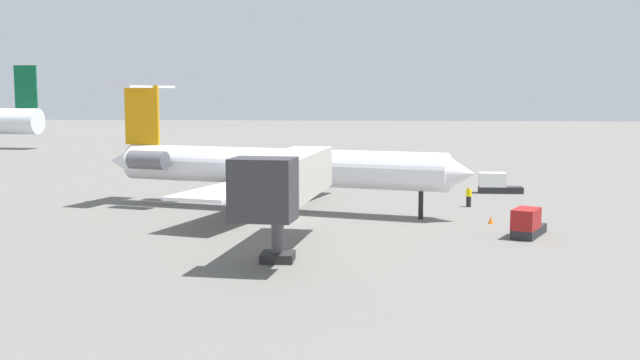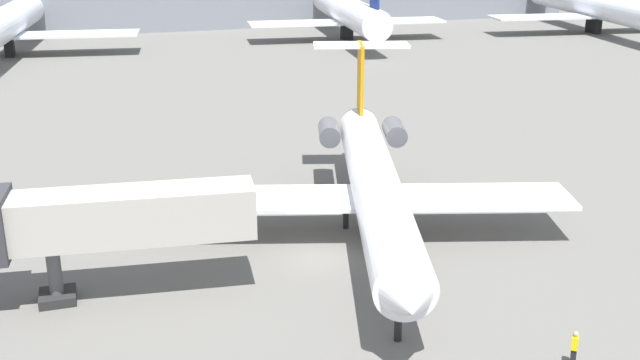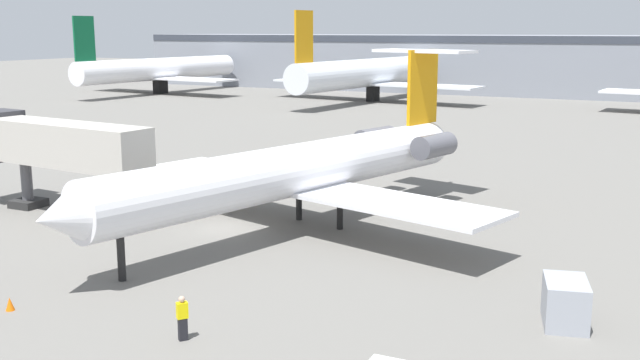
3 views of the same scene
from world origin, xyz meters
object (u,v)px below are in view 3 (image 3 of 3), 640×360
jet_bridge (44,143)px  parked_airliner_west_mid (373,73)px  traffic_cone_near (10,304)px  ground_crew_marshaller (182,318)px  cargo_container_uld (565,302)px  parked_airliner_west_end (159,70)px  regional_jet (305,167)px

jet_bridge → parked_airliner_west_mid: (-9.16, 76.68, 0.15)m
traffic_cone_near → ground_crew_marshaller: bearing=4.6°
jet_bridge → parked_airliner_west_mid: parked_airliner_west_mid is taller
cargo_container_uld → traffic_cone_near: cargo_container_uld is taller
ground_crew_marshaller → traffic_cone_near: 8.11m
cargo_container_uld → parked_airliner_west_end: bearing=135.7°
jet_bridge → parked_airliner_west_mid: 77.23m
cargo_container_uld → ground_crew_marshaller: bearing=-148.1°
ground_crew_marshaller → cargo_container_uld: 14.52m
ground_crew_marshaller → cargo_container_uld: bearing=31.9°
traffic_cone_near → parked_airliner_west_end: (-59.84, 86.75, 3.95)m
ground_crew_marshaller → parked_airliner_west_mid: bearing=107.8°
jet_bridge → parked_airliner_west_end: size_ratio=0.39×
cargo_container_uld → parked_airliner_west_end: 112.25m
jet_bridge → cargo_container_uld: 32.38m
jet_bridge → parked_airliner_west_end: parked_airliner_west_end is taller
traffic_cone_near → regional_jet: bearing=73.4°
regional_jet → parked_airliner_west_end: size_ratio=0.83×
regional_jet → traffic_cone_near: 17.64m
parked_airliner_west_end → parked_airliner_west_mid: size_ratio=0.87×
jet_bridge → cargo_container_uld: size_ratio=5.19×
traffic_cone_near → parked_airliner_west_end: bearing=124.6°
jet_bridge → traffic_cone_near: bearing=-49.3°
regional_jet → traffic_cone_near: regional_jet is taller
parked_airliner_west_mid → ground_crew_marshaller: bearing=-72.2°
traffic_cone_near → parked_airliner_west_mid: parked_airliner_west_mid is taller
jet_bridge → traffic_cone_near: 17.96m
ground_crew_marshaller → parked_airliner_west_mid: parked_airliner_west_mid is taller
regional_jet → parked_airliner_west_mid: size_ratio=0.72×
cargo_container_uld → regional_jet: bearing=151.8°
jet_bridge → regional_jet: bearing=11.6°
regional_jet → ground_crew_marshaller: 16.49m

